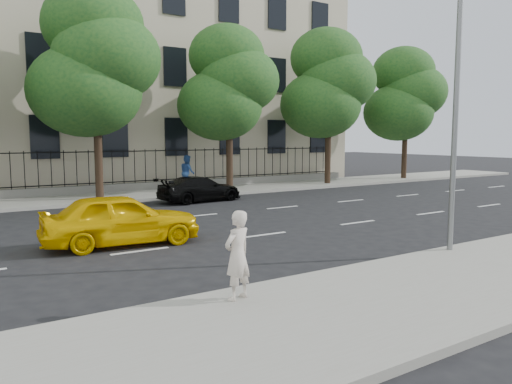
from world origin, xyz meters
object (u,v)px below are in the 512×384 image
black_sedan (200,189)px  woman_near (237,255)px  street_light (440,53)px  yellow_taxi (121,219)px

black_sedan → woman_near: bearing=149.9°
street_light → black_sedan: street_light is taller
yellow_taxi → woman_near: (0.07, -6.19, 0.21)m
street_light → yellow_taxi: bearing=141.5°
street_light → woman_near: street_light is taller
yellow_taxi → street_light: bearing=-123.0°
black_sedan → street_light: bearing=176.7°
black_sedan → woman_near: woman_near is taller
yellow_taxi → black_sedan: size_ratio=1.06×
yellow_taxi → black_sedan: (6.10, 7.18, -0.14)m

